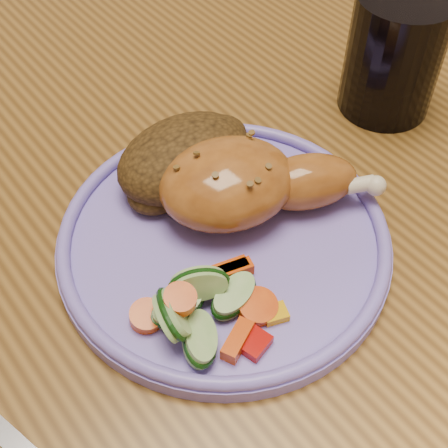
{
  "coord_description": "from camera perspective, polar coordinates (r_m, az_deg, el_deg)",
  "views": [
    {
      "loc": [
        -0.25,
        -0.36,
        1.11
      ],
      "look_at": [
        -0.08,
        -0.14,
        0.78
      ],
      "focal_mm": 50.0,
      "sensor_mm": 36.0,
      "label": 1
    }
  ],
  "objects": [
    {
      "name": "rice_pilaf",
      "position": [
        0.48,
        -3.44,
        6.07
      ],
      "size": [
        0.12,
        0.08,
        0.05
      ],
      "color": "#422B10",
      "rests_on": "plate"
    },
    {
      "name": "plate_rim",
      "position": [
        0.44,
        0.0,
        -0.82
      ],
      "size": [
        0.24,
        0.24,
        0.01
      ],
      "primitive_type": "torus",
      "color": "#7966D3",
      "rests_on": "plate"
    },
    {
      "name": "vegetable_pile",
      "position": [
        0.4,
        -2.0,
        -7.65
      ],
      "size": [
        0.09,
        0.08,
        0.04
      ],
      "color": "#A50A05",
      "rests_on": "plate"
    },
    {
      "name": "chicken_leg",
      "position": [
        0.45,
        2.1,
        3.78
      ],
      "size": [
        0.16,
        0.13,
        0.05
      ],
      "color": "#A05B21",
      "rests_on": "plate"
    },
    {
      "name": "ground",
      "position": [
        1.2,
        -1.24,
        -18.01
      ],
      "size": [
        4.0,
        4.0,
        0.0
      ],
      "primitive_type": "plane",
      "color": "#51351B",
      "rests_on": "ground"
    },
    {
      "name": "plate",
      "position": [
        0.45,
        0.0,
        -1.69
      ],
      "size": [
        0.24,
        0.24,
        0.01
      ],
      "primitive_type": "cylinder",
      "color": "#7966D3",
      "rests_on": "dining_table"
    },
    {
      "name": "dining_table",
      "position": [
        0.63,
        -2.27,
        5.02
      ],
      "size": [
        0.9,
        1.4,
        0.75
      ],
      "color": "brown",
      "rests_on": "ground"
    },
    {
      "name": "drinking_glass",
      "position": [
        0.56,
        15.29,
        14.77
      ],
      "size": [
        0.08,
        0.08,
        0.11
      ],
      "primitive_type": "cylinder",
      "color": "black",
      "rests_on": "dining_table"
    }
  ]
}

